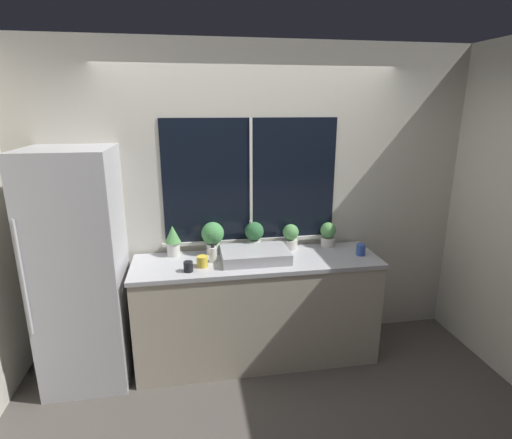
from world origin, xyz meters
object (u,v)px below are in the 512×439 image
at_px(refrigerator, 82,269).
at_px(potted_plant_center, 254,234).
at_px(potted_plant_far_left, 173,239).
at_px(mug_yellow, 202,261).
at_px(mug_black, 188,267).
at_px(sink, 255,254).
at_px(soap_bottle, 213,254).
at_px(potted_plant_far_right, 328,234).
at_px(potted_plant_left, 213,235).
at_px(potted_plant_right, 291,236).
at_px(mug_blue, 361,250).

distance_m(refrigerator, potted_plant_center, 1.43).
bearing_deg(potted_plant_far_left, mug_yellow, -51.55).
bearing_deg(mug_black, sink, 16.08).
bearing_deg(refrigerator, soap_bottle, 0.40).
bearing_deg(refrigerator, mug_black, -11.51).
relative_size(potted_plant_far_right, mug_yellow, 2.55).
bearing_deg(soap_bottle, sink, -2.84).
height_order(potted_plant_far_right, mug_black, potted_plant_far_right).
relative_size(refrigerator, potted_plant_center, 7.15).
height_order(potted_plant_far_right, mug_yellow, potted_plant_far_right).
bearing_deg(potted_plant_left, refrigerator, -168.88).
bearing_deg(sink, potted_plant_right, 30.75).
distance_m(potted_plant_left, mug_black, 0.45).
xyz_separation_m(sink, potted_plant_left, (-0.33, 0.22, 0.12)).
distance_m(potted_plant_far_left, potted_plant_center, 0.70).
bearing_deg(soap_bottle, refrigerator, -179.60).
xyz_separation_m(potted_plant_left, soap_bottle, (-0.01, -0.20, -0.10)).
relative_size(potted_plant_center, mug_blue, 2.73).
xyz_separation_m(sink, potted_plant_far_right, (0.71, 0.22, 0.07)).
bearing_deg(mug_yellow, potted_plant_right, 20.17).
xyz_separation_m(refrigerator, mug_yellow, (0.94, -0.09, 0.03)).
bearing_deg(soap_bottle, potted_plant_left, 85.80).
xyz_separation_m(potted_plant_right, mug_black, (-0.91, -0.37, -0.08)).
height_order(potted_plant_far_left, potted_plant_far_right, potted_plant_far_left).
bearing_deg(potted_plant_right, soap_bottle, -164.40).
relative_size(mug_yellow, mug_blue, 0.91).
xyz_separation_m(potted_plant_right, mug_blue, (0.56, -0.26, -0.07)).
xyz_separation_m(potted_plant_left, potted_plant_far_right, (1.05, 0.00, -0.04)).
bearing_deg(mug_yellow, sink, 10.17).
distance_m(potted_plant_far_right, mug_blue, 0.34).
relative_size(potted_plant_left, potted_plant_far_right, 1.24).
bearing_deg(potted_plant_left, potted_plant_center, 0.00).
relative_size(refrigerator, potted_plant_left, 6.74).
bearing_deg(mug_blue, potted_plant_right, 154.63).
xyz_separation_m(potted_plant_right, potted_plant_far_right, (0.35, 0.00, 0.00)).
bearing_deg(mug_black, potted_plant_right, 22.29).
height_order(potted_plant_right, mug_blue, potted_plant_right).
xyz_separation_m(sink, mug_black, (-0.55, -0.16, -0.01)).
height_order(potted_plant_left, potted_plant_right, potted_plant_left).
height_order(mug_black, mug_blue, mug_blue).
height_order(sink, mug_black, sink).
xyz_separation_m(potted_plant_left, mug_yellow, (-0.11, -0.29, -0.12)).
xyz_separation_m(soap_bottle, mug_black, (-0.20, -0.18, -0.03)).
bearing_deg(sink, soap_bottle, 177.16).
xyz_separation_m(potted_plant_far_right, soap_bottle, (-1.06, -0.20, -0.05)).
xyz_separation_m(potted_plant_right, mug_yellow, (-0.80, -0.29, -0.08)).
relative_size(sink, potted_plant_far_left, 2.09).
height_order(sink, mug_yellow, sink).
relative_size(soap_bottle, mug_blue, 1.63).
height_order(sink, potted_plant_far_right, sink).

